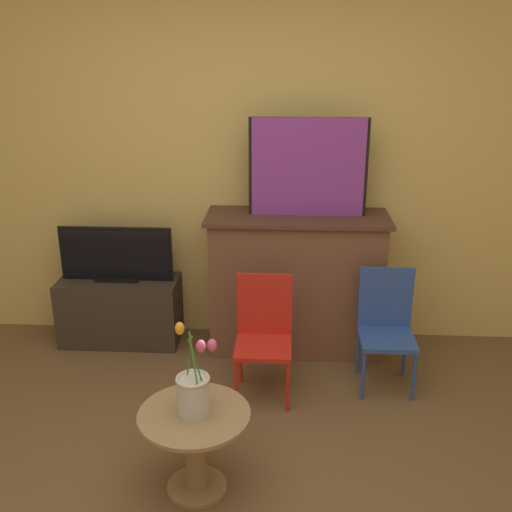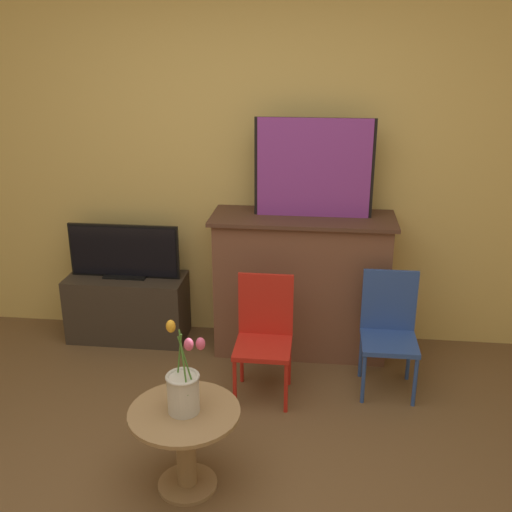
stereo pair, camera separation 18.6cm
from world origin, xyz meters
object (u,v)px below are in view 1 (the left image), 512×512
at_px(painting, 308,168).
at_px(chair_red, 264,331).
at_px(tv_monitor, 116,255).
at_px(chair_blue, 386,323).
at_px(vase_tulips, 193,390).

bearing_deg(painting, chair_red, -113.42).
xyz_separation_m(painting, tv_monitor, (-1.31, 0.02, -0.63)).
distance_m(painting, chair_red, 1.09).
xyz_separation_m(tv_monitor, chair_blue, (1.81, -0.46, -0.25)).
distance_m(tv_monitor, vase_tulips, 1.69).
height_order(chair_red, chair_blue, same).
height_order(tv_monitor, chair_red, tv_monitor).
relative_size(tv_monitor, chair_blue, 1.06).
relative_size(chair_red, chair_blue, 1.00).
height_order(painting, vase_tulips, painting).
bearing_deg(chair_red, tv_monitor, 150.14).
height_order(chair_blue, vase_tulips, vase_tulips).
height_order(painting, chair_blue, painting).
relative_size(tv_monitor, chair_red, 1.06).
xyz_separation_m(painting, chair_blue, (0.50, -0.44, -0.88)).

